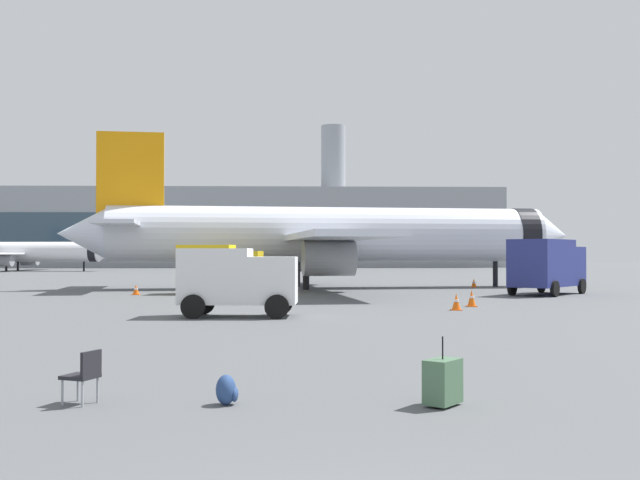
{
  "coord_description": "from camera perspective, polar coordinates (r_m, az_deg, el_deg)",
  "views": [
    {
      "loc": [
        -0.2,
        -5.67,
        2.42
      ],
      "look_at": [
        0.86,
        28.05,
        3.0
      ],
      "focal_mm": 42.58,
      "sensor_mm": 36.0,
      "label": 1
    }
  ],
  "objects": [
    {
      "name": "airplane_at_gate",
      "position": [
        52.45,
        0.51,
        0.37
      ],
      "size": [
        35.77,
        32.34,
        10.5
      ],
      "color": "silver",
      "rests_on": "ground"
    },
    {
      "name": "airplane_taxiing",
      "position": [
        108.62,
        -21.54,
        -0.85
      ],
      "size": [
        24.94,
        22.52,
        7.32
      ],
      "color": "white",
      "rests_on": "ground"
    },
    {
      "name": "service_truck",
      "position": [
        45.17,
        -7.58,
        -2.01
      ],
      "size": [
        5.01,
        2.97,
        2.9
      ],
      "color": "yellow",
      "rests_on": "ground"
    },
    {
      "name": "fuel_truck",
      "position": [
        45.97,
        16.7,
        -1.75
      ],
      "size": [
        5.72,
        6.12,
        3.2
      ],
      "color": "navy",
      "rests_on": "ground"
    },
    {
      "name": "cargo_van",
      "position": [
        29.03,
        -6.26,
        -2.9
      ],
      "size": [
        4.5,
        2.54,
        2.6
      ],
      "color": "white",
      "rests_on": "ground"
    },
    {
      "name": "safety_cone_near",
      "position": [
        45.21,
        -13.66,
        -3.65
      ],
      "size": [
        0.44,
        0.44,
        0.6
      ],
      "color": "#F2590C",
      "rests_on": "ground"
    },
    {
      "name": "safety_cone_mid",
      "position": [
        54.69,
        11.49,
        -3.19
      ],
      "size": [
        0.44,
        0.44,
        0.61
      ],
      "color": "#F2590C",
      "rests_on": "ground"
    },
    {
      "name": "safety_cone_far",
      "position": [
        32.67,
        10.2,
        -4.61
      ],
      "size": [
        0.44,
        0.44,
        0.7
      ],
      "color": "#F2590C",
      "rests_on": "ground"
    },
    {
      "name": "safety_cone_outer",
      "position": [
        34.95,
        11.33,
        -4.32
      ],
      "size": [
        0.44,
        0.44,
        0.76
      ],
      "color": "#F2590C",
      "rests_on": "ground"
    },
    {
      "name": "rolling_suitcase",
      "position": [
        12.34,
        9.21,
        -10.45
      ],
      "size": [
        0.71,
        0.75,
        1.1
      ],
      "color": "#476B4C",
      "rests_on": "ground"
    },
    {
      "name": "traveller_backpack",
      "position": [
        12.4,
        -7.01,
        -11.15
      ],
      "size": [
        0.36,
        0.4,
        0.48
      ],
      "color": "navy",
      "rests_on": "ground"
    },
    {
      "name": "gate_chair",
      "position": [
        12.87,
        -17.3,
        -9.54
      ],
      "size": [
        0.63,
        0.63,
        0.86
      ],
      "color": "black",
      "rests_on": "ground"
    },
    {
      "name": "terminal_building",
      "position": [
        137.02,
        -5.91,
        0.87
      ],
      "size": [
        90.13,
        22.91,
        25.45
      ],
      "color": "gray",
      "rests_on": "ground"
    }
  ]
}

